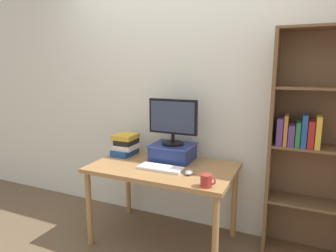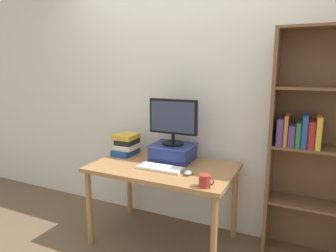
{
  "view_description": "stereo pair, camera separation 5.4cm",
  "coord_description": "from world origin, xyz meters",
  "px_view_note": "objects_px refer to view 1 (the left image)",
  "views": [
    {
      "loc": [
        1.07,
        -2.27,
        1.56
      ],
      "look_at": [
        0.01,
        0.07,
        1.06
      ],
      "focal_mm": 32.0,
      "sensor_mm": 36.0,
      "label": 1
    },
    {
      "loc": [
        1.12,
        -2.25,
        1.56
      ],
      "look_at": [
        0.01,
        0.07,
        1.06
      ],
      "focal_mm": 32.0,
      "sensor_mm": 36.0,
      "label": 2
    }
  ],
  "objects_px": {
    "keyboard": "(161,168)",
    "book_stack": "(126,145)",
    "riser_box": "(173,152)",
    "computer_mouse": "(189,172)",
    "desk": "(163,174)",
    "bookshelf_unit": "(318,146)",
    "computer_monitor": "(173,120)",
    "coffee_mug": "(206,181)"
  },
  "relations": [
    {
      "from": "computer_monitor",
      "to": "bookshelf_unit",
      "type": "bearing_deg",
      "value": 6.18
    },
    {
      "from": "keyboard",
      "to": "computer_mouse",
      "type": "distance_m",
      "value": 0.26
    },
    {
      "from": "desk",
      "to": "keyboard",
      "type": "distance_m",
      "value": 0.14
    },
    {
      "from": "book_stack",
      "to": "computer_monitor",
      "type": "bearing_deg",
      "value": 2.63
    },
    {
      "from": "computer_monitor",
      "to": "coffee_mug",
      "type": "distance_m",
      "value": 0.75
    },
    {
      "from": "riser_box",
      "to": "keyboard",
      "type": "bearing_deg",
      "value": -87.79
    },
    {
      "from": "bookshelf_unit",
      "to": "desk",
      "type": "bearing_deg",
      "value": -165.63
    },
    {
      "from": "riser_box",
      "to": "computer_mouse",
      "type": "bearing_deg",
      "value": -47.62
    },
    {
      "from": "computer_monitor",
      "to": "book_stack",
      "type": "bearing_deg",
      "value": -177.37
    },
    {
      "from": "desk",
      "to": "keyboard",
      "type": "relative_size",
      "value": 3.22
    },
    {
      "from": "book_stack",
      "to": "coffee_mug",
      "type": "height_order",
      "value": "book_stack"
    },
    {
      "from": "bookshelf_unit",
      "to": "riser_box",
      "type": "xyz_separation_m",
      "value": [
        -1.2,
        -0.13,
        -0.16
      ]
    },
    {
      "from": "coffee_mug",
      "to": "book_stack",
      "type": "bearing_deg",
      "value": 154.55
    },
    {
      "from": "computer_mouse",
      "to": "book_stack",
      "type": "relative_size",
      "value": 0.39
    },
    {
      "from": "bookshelf_unit",
      "to": "computer_mouse",
      "type": "distance_m",
      "value": 1.05
    },
    {
      "from": "desk",
      "to": "coffee_mug",
      "type": "height_order",
      "value": "coffee_mug"
    },
    {
      "from": "bookshelf_unit",
      "to": "computer_monitor",
      "type": "height_order",
      "value": "bookshelf_unit"
    },
    {
      "from": "riser_box",
      "to": "computer_monitor",
      "type": "xyz_separation_m",
      "value": [
        -0.0,
        -0.0,
        0.3
      ]
    },
    {
      "from": "riser_box",
      "to": "desk",
      "type": "bearing_deg",
      "value": -94.06
    },
    {
      "from": "computer_monitor",
      "to": "computer_mouse",
      "type": "bearing_deg",
      "value": -47.48
    },
    {
      "from": "bookshelf_unit",
      "to": "computer_mouse",
      "type": "height_order",
      "value": "bookshelf_unit"
    },
    {
      "from": "desk",
      "to": "bookshelf_unit",
      "type": "bearing_deg",
      "value": 14.37
    },
    {
      "from": "desk",
      "to": "riser_box",
      "type": "xyz_separation_m",
      "value": [
        0.01,
        0.18,
        0.16
      ]
    },
    {
      "from": "keyboard",
      "to": "book_stack",
      "type": "height_order",
      "value": "book_stack"
    },
    {
      "from": "bookshelf_unit",
      "to": "computer_mouse",
      "type": "relative_size",
      "value": 17.96
    },
    {
      "from": "riser_box",
      "to": "keyboard",
      "type": "height_order",
      "value": "riser_box"
    },
    {
      "from": "keyboard",
      "to": "book_stack",
      "type": "distance_m",
      "value": 0.58
    },
    {
      "from": "riser_box",
      "to": "computer_mouse",
      "type": "xyz_separation_m",
      "value": [
        0.27,
        -0.3,
        -0.06
      ]
    },
    {
      "from": "riser_box",
      "to": "computer_monitor",
      "type": "bearing_deg",
      "value": -90.0
    },
    {
      "from": "desk",
      "to": "computer_monitor",
      "type": "distance_m",
      "value": 0.49
    },
    {
      "from": "bookshelf_unit",
      "to": "book_stack",
      "type": "height_order",
      "value": "bookshelf_unit"
    },
    {
      "from": "computer_mouse",
      "to": "book_stack",
      "type": "height_order",
      "value": "book_stack"
    },
    {
      "from": "bookshelf_unit",
      "to": "coffee_mug",
      "type": "height_order",
      "value": "bookshelf_unit"
    },
    {
      "from": "computer_mouse",
      "to": "coffee_mug",
      "type": "height_order",
      "value": "coffee_mug"
    },
    {
      "from": "riser_box",
      "to": "book_stack",
      "type": "distance_m",
      "value": 0.5
    },
    {
      "from": "keyboard",
      "to": "computer_mouse",
      "type": "height_order",
      "value": "computer_mouse"
    },
    {
      "from": "desk",
      "to": "book_stack",
      "type": "height_order",
      "value": "book_stack"
    },
    {
      "from": "desk",
      "to": "computer_mouse",
      "type": "bearing_deg",
      "value": -21.98
    },
    {
      "from": "computer_monitor",
      "to": "computer_mouse",
      "type": "relative_size",
      "value": 4.44
    },
    {
      "from": "bookshelf_unit",
      "to": "computer_mouse",
      "type": "xyz_separation_m",
      "value": [
        -0.93,
        -0.43,
        -0.22
      ]
    },
    {
      "from": "computer_monitor",
      "to": "computer_mouse",
      "type": "height_order",
      "value": "computer_monitor"
    },
    {
      "from": "desk",
      "to": "bookshelf_unit",
      "type": "height_order",
      "value": "bookshelf_unit"
    }
  ]
}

